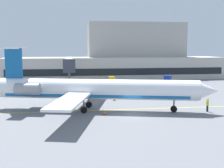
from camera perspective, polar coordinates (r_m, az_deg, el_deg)
ground at (r=39.19m, az=4.03°, el=-6.10°), size 120.00×120.00×0.11m
terminal_building at (r=85.65m, az=2.06°, el=5.08°), size 61.46×13.10×16.15m
jet_bridge_west at (r=66.74m, az=-8.36°, el=3.89°), size 2.40×19.72×6.62m
regional_jet at (r=41.43m, az=-3.90°, el=-1.03°), size 33.67×25.62×8.89m
baggage_tug at (r=67.52m, az=-0.01°, el=0.38°), size 1.75×2.99×2.21m
pushback_tractor at (r=58.80m, az=-4.23°, el=-0.64°), size 3.46×3.14×2.19m
belt_loader at (r=71.07m, az=10.56°, el=0.63°), size 3.61×4.01×2.25m
marshaller at (r=43.01m, az=18.06°, el=-3.87°), size 0.34×0.83×1.90m
safety_cone_alpha at (r=49.48m, az=0.47°, el=-2.96°), size 0.47×0.47×0.55m
safety_cone_bravo at (r=39.38m, az=-1.43°, el=-5.58°), size 0.47×0.47×0.55m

